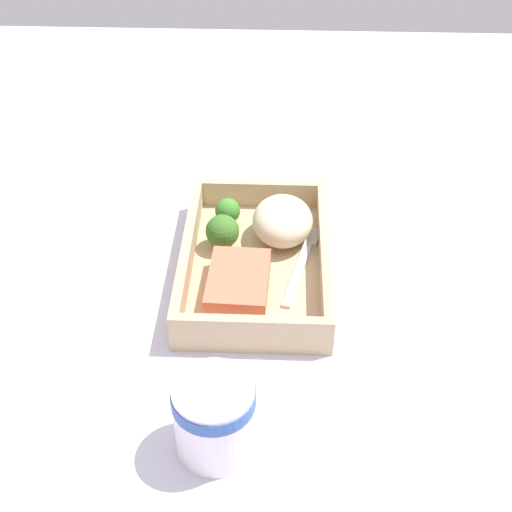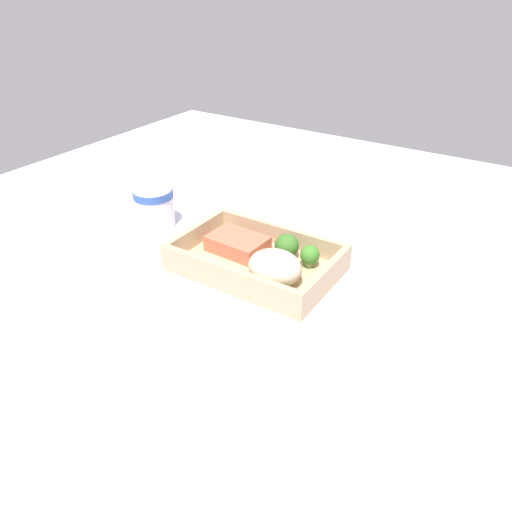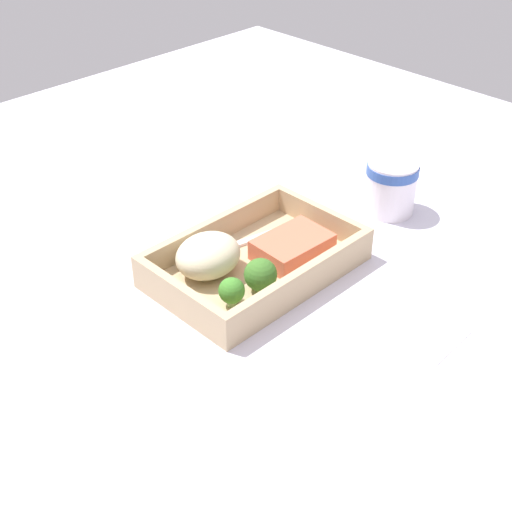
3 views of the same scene
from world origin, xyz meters
The scene contains 10 objects.
ground_plane centered at (0.00, 0.00, -1.00)cm, with size 160.00×160.00×2.00cm, color silver.
takeout_tray centered at (0.00, 0.00, 0.60)cm, with size 28.08×18.33×1.20cm, color tan.
tray_rim centered at (0.00, 0.00, 3.05)cm, with size 28.08×18.33×3.70cm.
salmon_fillet centered at (-5.26, 1.91, 2.66)cm, with size 10.35×7.14×2.92cm, color #E5694C.
mashed_potatoes centered at (5.78, -3.24, 4.00)cm, with size 9.28×7.87×5.60cm, color beige.
broccoli_floret_1 centered at (8.41, 4.13, 3.45)cm, with size 3.40×3.40×4.04cm.
broccoli_floret_2 centered at (3.61, 4.46, 3.65)cm, with size 4.35×4.35×4.70cm.
fork centered at (0.98, -5.87, 1.42)cm, with size 15.75×5.25×0.44cm.
paper_cup centered at (-26.42, 2.92, 4.73)cm, with size 8.00×8.00×8.48cm.
receipt_slip centered at (-5.02, 22.57, 0.12)cm, with size 9.11×11.00×0.24cm, color white.
Camera 1 is at (-68.95, -2.71, 59.16)cm, focal length 50.00 mm.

